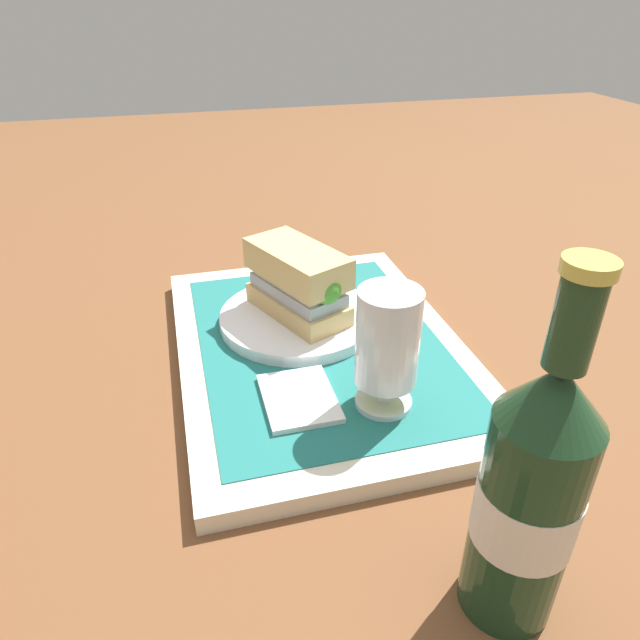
% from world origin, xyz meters
% --- Properties ---
extents(ground_plane, '(3.00, 3.00, 0.00)m').
position_xyz_m(ground_plane, '(0.00, 0.00, 0.00)').
color(ground_plane, brown).
extents(tray, '(0.44, 0.32, 0.02)m').
position_xyz_m(tray, '(0.00, 0.00, 0.01)').
color(tray, beige).
rests_on(tray, ground_plane).
extents(placemat, '(0.38, 0.27, 0.00)m').
position_xyz_m(placemat, '(0.00, 0.00, 0.02)').
color(placemat, '#1E6B66').
rests_on(placemat, tray).
extents(plate, '(0.19, 0.19, 0.01)m').
position_xyz_m(plate, '(-0.05, -0.01, 0.03)').
color(plate, white).
rests_on(plate, placemat).
extents(sandwich, '(0.14, 0.11, 0.08)m').
position_xyz_m(sandwich, '(-0.04, -0.01, 0.08)').
color(sandwich, tan).
rests_on(sandwich, plate).
extents(beer_glass, '(0.06, 0.06, 0.12)m').
position_xyz_m(beer_glass, '(0.13, 0.03, 0.09)').
color(beer_glass, silver).
rests_on(beer_glass, placemat).
extents(napkin_folded, '(0.09, 0.07, 0.01)m').
position_xyz_m(napkin_folded, '(0.10, -0.05, 0.02)').
color(napkin_folded, white).
rests_on(napkin_folded, placemat).
extents(beer_bottle, '(0.07, 0.07, 0.27)m').
position_xyz_m(beer_bottle, '(0.33, 0.05, 0.10)').
color(beer_bottle, '#19381E').
rests_on(beer_bottle, ground_plane).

